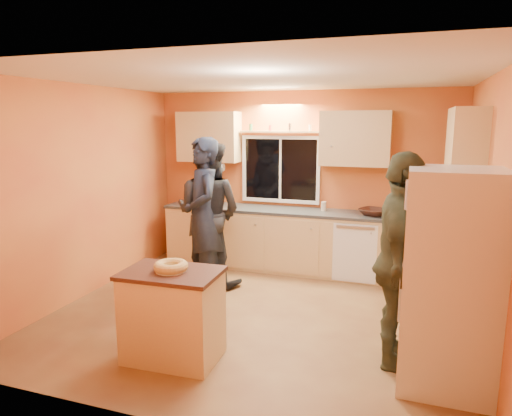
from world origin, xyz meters
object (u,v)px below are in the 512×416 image
at_px(island, 173,315).
at_px(person_right, 400,262).
at_px(refrigerator, 450,281).
at_px(person_center, 208,213).
at_px(person_left, 203,216).

xyz_separation_m(island, person_right, (1.93, 0.55, 0.53)).
distance_m(refrigerator, person_center, 3.26).
bearing_deg(person_center, island, 110.28).
distance_m(person_center, person_right, 2.82).
xyz_separation_m(refrigerator, island, (-2.32, -0.35, -0.47)).
relative_size(island, person_left, 0.45).
bearing_deg(refrigerator, person_right, 152.85).
bearing_deg(refrigerator, person_center, 150.68).
bearing_deg(person_center, person_right, 155.63).
distance_m(island, person_center, 2.08).
bearing_deg(island, refrigerator, 6.34).
xyz_separation_m(island, person_left, (-0.48, 1.69, 0.56)).
height_order(island, person_right, person_right).
bearing_deg(person_left, person_right, 28.31).
bearing_deg(island, person_center, 102.85).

